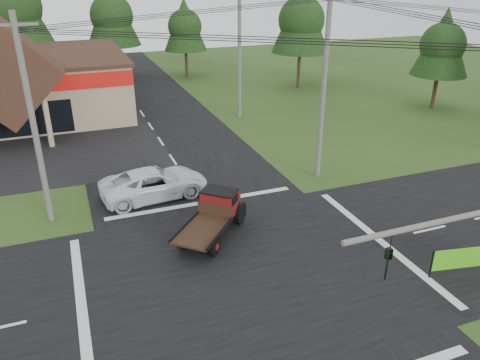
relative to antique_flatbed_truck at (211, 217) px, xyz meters
name	(u,v)px	position (x,y,z in m)	size (l,w,h in m)	color
ground	(248,272)	(0.56, -3.41, -1.06)	(120.00, 120.00, 0.00)	#2A4418
road_ns	(248,271)	(0.56, -3.41, -1.05)	(12.00, 120.00, 0.02)	black
road_ew	(248,271)	(0.56, -3.41, -1.05)	(120.00, 12.00, 0.02)	black
utility_pole_nw	(33,122)	(-7.44, 4.59, 4.33)	(2.00, 0.30, 10.50)	#595651
utility_pole_ne	(324,85)	(8.56, 4.59, 4.83)	(2.00, 0.30, 11.50)	#595651
utility_pole_n	(239,51)	(8.56, 18.59, 4.68)	(2.00, 0.30, 11.20)	#595651
tree_row_c	(13,4)	(-9.44, 37.59, 7.66)	(7.28, 7.28, 13.13)	#332316
tree_row_d	(111,13)	(0.56, 38.59, 6.32)	(6.16, 6.16, 11.11)	#332316
tree_row_e	(185,25)	(8.56, 36.59, 4.97)	(5.04, 5.04, 9.09)	#332316
tree_side_ne	(301,18)	(18.56, 26.59, 6.32)	(6.16, 6.16, 11.11)	#332316
tree_side_e_near	(443,43)	(26.56, 14.59, 4.97)	(5.04, 5.04, 9.09)	#332316
antique_flatbed_truck	(211,217)	(0.00, 0.00, 0.00)	(1.93, 5.07, 2.12)	#5D0D0D
roadside_banner	(473,260)	(9.65, -7.00, -0.37)	(4.06, 0.12, 1.39)	#4CB918
white_pickup	(154,183)	(-1.74, 5.39, -0.20)	(2.84, 6.16, 1.71)	white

